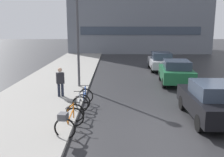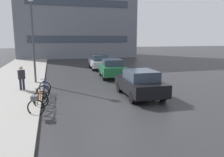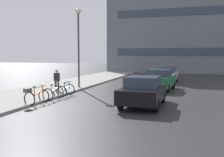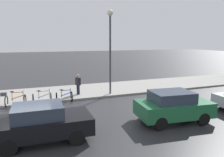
% 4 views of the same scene
% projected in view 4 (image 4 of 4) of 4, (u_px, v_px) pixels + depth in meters
% --- Properties ---
extents(ground_plane, '(140.00, 140.00, 0.00)m').
position_uv_depth(ground_plane, '(26.00, 126.00, 10.72)').
color(ground_plane, '#28282B').
extents(sidewalk_kerb, '(4.80, 60.00, 0.14)m').
position_uv_depth(sidewalk_kerb, '(144.00, 86.00, 19.76)').
color(sidewalk_kerb, gray).
rests_on(sidewalk_kerb, ground).
extents(bicycle_nearest, '(0.92, 1.49, 1.02)m').
position_uv_depth(bicycle_nearest, '(13.00, 99.00, 13.74)').
color(bicycle_nearest, black).
rests_on(bicycle_nearest, ground).
extents(bicycle_second, '(0.81, 1.22, 0.99)m').
position_uv_depth(bicycle_second, '(42.00, 98.00, 14.29)').
color(bicycle_second, black).
rests_on(bicycle_second, ground).
extents(bicycle_third, '(0.79, 1.10, 0.93)m').
position_uv_depth(bicycle_third, '(64.00, 97.00, 14.70)').
color(bicycle_third, black).
rests_on(bicycle_third, ground).
extents(car_black, '(2.04, 4.06, 1.57)m').
position_uv_depth(car_black, '(42.00, 123.00, 9.05)').
color(car_black, black).
rests_on(car_black, ground).
extents(car_green, '(2.31, 3.92, 1.60)m').
position_uv_depth(car_green, '(173.00, 106.00, 11.22)').
color(car_green, '#1E6038').
rests_on(car_green, ground).
extents(pedestrian, '(0.46, 0.36, 1.66)m').
position_uv_depth(pedestrian, '(78.00, 84.00, 16.30)').
color(pedestrian, '#1E2333').
rests_on(pedestrian, ground).
extents(streetlamp, '(0.45, 0.45, 6.32)m').
position_uv_depth(streetlamp, '(110.00, 38.00, 15.93)').
color(streetlamp, '#424247').
rests_on(streetlamp, ground).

